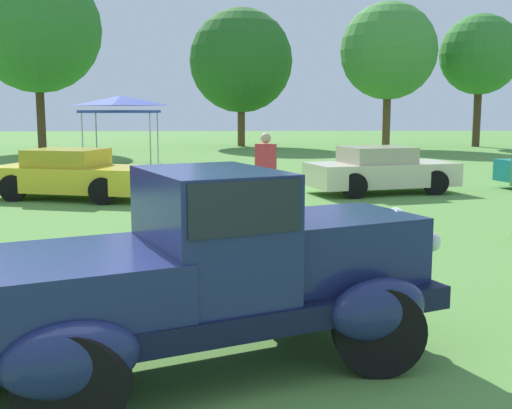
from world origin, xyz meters
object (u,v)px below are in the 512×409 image
object	(u,v)px
show_car_yellow	(72,174)
spectator_near_truck	(266,169)
show_car_cream	(381,170)
canopy_tent_left_field	(121,103)
feature_pickup_truck	(203,270)

from	to	relation	value
show_car_yellow	spectator_near_truck	bearing A→B (deg)	-25.48
spectator_near_truck	show_car_cream	bearing A→B (deg)	42.51
show_car_yellow	spectator_near_truck	distance (m)	5.18
show_car_yellow	spectator_near_truck	xyz separation A→B (m)	(4.66, -2.22, 0.31)
spectator_near_truck	canopy_tent_left_field	xyz separation A→B (m)	(-4.94, 11.46, 1.51)
show_car_cream	canopy_tent_left_field	distance (m)	11.93
feature_pickup_truck	show_car_cream	bearing A→B (deg)	69.64
feature_pickup_truck	show_car_cream	size ratio (longest dim) A/B	1.06
feature_pickup_truck	show_car_cream	distance (m)	12.05
feature_pickup_truck	spectator_near_truck	bearing A→B (deg)	83.21
show_car_yellow	canopy_tent_left_field	distance (m)	9.42
feature_pickup_truck	show_car_yellow	size ratio (longest dim) A/B	1.04
feature_pickup_truck	show_car_yellow	world-z (taller)	feature_pickup_truck
canopy_tent_left_field	show_car_yellow	bearing A→B (deg)	-88.26
feature_pickup_truck	spectator_near_truck	world-z (taller)	feature_pickup_truck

